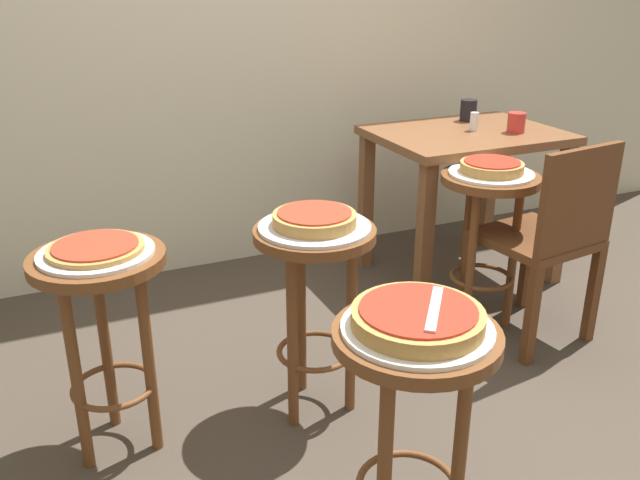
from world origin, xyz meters
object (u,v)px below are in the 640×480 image
(pizza_leftside, at_px, (95,248))
(serving_plate_rear, at_px, (491,173))
(pizza_foreground, at_px, (418,317))
(stool_rear, at_px, (487,215))
(serving_plate_foreground, at_px, (417,328))
(condiment_shaker, at_px, (474,122))
(serving_plate_middle, at_px, (315,227))
(cup_far_edge, at_px, (468,110))
(stool_middle, at_px, (315,277))
(stool_leftside, at_px, (103,307))
(dining_table, at_px, (465,158))
(pizza_middle, at_px, (315,219))
(pizza_server_knife, at_px, (434,308))
(serving_plate_leftside, at_px, (96,253))
(cup_near_edge, at_px, (516,123))
(stool_foreground, at_px, (413,393))
(pizza_rear, at_px, (492,167))
(wooden_chair, at_px, (549,236))

(pizza_leftside, height_order, serving_plate_rear, pizza_leftside)
(pizza_foreground, bearing_deg, stool_rear, 45.84)
(serving_plate_foreground, bearing_deg, condiment_shaker, 50.51)
(serving_plate_middle, bearing_deg, cup_far_edge, 36.95)
(serving_plate_middle, bearing_deg, stool_middle, -63.43)
(pizza_foreground, xyz_separation_m, stool_middle, (0.04, 0.70, -0.21))
(stool_leftside, xyz_separation_m, serving_plate_rear, (1.56, 0.20, 0.18))
(pizza_foreground, bearing_deg, dining_table, 51.42)
(condiment_shaker, bearing_deg, pizza_middle, -146.99)
(pizza_foreground, bearing_deg, pizza_server_knife, -33.69)
(serving_plate_leftside, height_order, pizza_leftside, pizza_leftside)
(cup_near_edge, relative_size, cup_far_edge, 0.88)
(serving_plate_foreground, xyz_separation_m, condiment_shaker, (1.19, 1.44, 0.09))
(serving_plate_middle, distance_m, condiment_shaker, 1.37)
(dining_table, xyz_separation_m, condiment_shaker, (0.03, -0.01, 0.18))
(stool_rear, height_order, pizza_server_knife, pizza_server_knife)
(stool_foreground, distance_m, stool_rear, 1.35)
(pizza_leftside, bearing_deg, condiment_shaker, 20.51)
(serving_plate_foreground, distance_m, stool_rear, 1.36)
(dining_table, relative_size, pizza_server_knife, 3.92)
(dining_table, bearing_deg, serving_plate_foreground, -128.58)
(serving_plate_leftside, height_order, condiment_shaker, condiment_shaker)
(serving_plate_leftside, height_order, stool_rear, serving_plate_leftside)
(cup_near_edge, bearing_deg, pizza_rear, -138.05)
(serving_plate_foreground, height_order, pizza_rear, pizza_rear)
(dining_table, bearing_deg, serving_plate_middle, -145.98)
(pizza_leftside, relative_size, pizza_server_knife, 1.27)
(pizza_leftside, height_order, pizza_rear, pizza_rear)
(dining_table, bearing_deg, stool_leftside, -158.95)
(serving_plate_rear, bearing_deg, pizza_rear, 26.57)
(wooden_chair, bearing_deg, stool_middle, -176.89)
(stool_foreground, xyz_separation_m, serving_plate_foreground, (0.00, 0.00, 0.18))
(dining_table, relative_size, wooden_chair, 1.01)
(pizza_middle, height_order, stool_leftside, pizza_middle)
(serving_plate_middle, relative_size, dining_table, 0.42)
(serving_plate_middle, xyz_separation_m, serving_plate_rear, (0.89, 0.27, 0.00))
(stool_leftside, relative_size, cup_far_edge, 6.48)
(pizza_leftside, height_order, cup_far_edge, cup_far_edge)
(pizza_server_knife, bearing_deg, stool_leftside, 77.49)
(condiment_shaker, xyz_separation_m, pizza_server_knife, (-1.16, -1.46, -0.04))
(pizza_foreground, height_order, stool_leftside, pizza_foreground)
(pizza_middle, bearing_deg, cup_near_edge, 25.94)
(stool_middle, distance_m, serving_plate_middle, 0.18)
(serving_plate_middle, height_order, cup_near_edge, cup_near_edge)
(stool_leftside, bearing_deg, cup_near_edge, 16.08)
(pizza_middle, height_order, pizza_rear, same)
(pizza_leftside, height_order, condiment_shaker, condiment_shaker)
(pizza_server_knife, bearing_deg, pizza_leftside, 77.49)
(pizza_foreground, bearing_deg, stool_leftside, 129.18)
(pizza_foreground, relative_size, cup_far_edge, 2.96)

